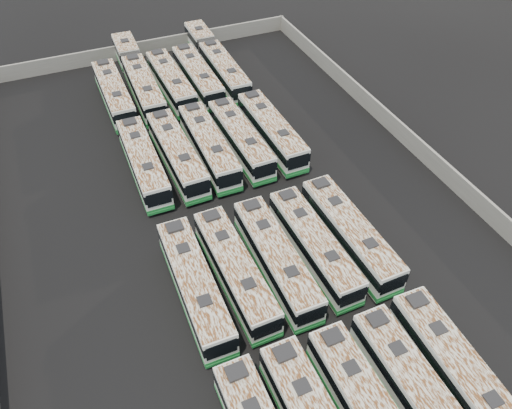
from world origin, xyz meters
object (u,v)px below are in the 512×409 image
at_px(bus_midfront_far_left, 195,285).
at_px(bus_back_left, 138,76).
at_px(bus_midfront_center, 276,259).
at_px(bus_front_right, 418,394).
at_px(bus_back_far_left, 114,94).
at_px(bus_midback_right, 241,139).
at_px(bus_back_far_right, 216,60).
at_px(bus_midfront_far_right, 350,234).
at_px(bus_back_right, 198,77).
at_px(bus_midback_center, 209,146).
at_px(bus_midfront_right, 314,246).
at_px(bus_midback_left, 177,154).
at_px(bus_midback_far_left, 144,162).
at_px(bus_front_far_right, 458,373).
at_px(bus_midfront_left, 235,271).
at_px(bus_midback_far_right, 272,131).
at_px(bus_back_center, 171,82).

xyz_separation_m(bus_midfront_far_left, bus_back_left, (3.79, 35.42, 0.03)).
height_order(bus_midfront_far_left, bus_midfront_center, bus_midfront_far_left).
relative_size(bus_front_right, bus_back_far_left, 0.98).
xyz_separation_m(bus_midback_right, bus_back_far_right, (3.69, 18.29, -0.00)).
bearing_deg(bus_midfront_far_right, bus_back_right, 95.39).
height_order(bus_midback_center, bus_back_left, bus_midback_center).
relative_size(bus_midfront_right, bus_midback_left, 0.96).
relative_size(bus_midback_far_left, bus_midback_left, 0.98).
distance_m(bus_midfront_far_left, bus_back_right, 33.83).
relative_size(bus_front_far_right, bus_back_left, 0.63).
distance_m(bus_back_far_left, bus_back_right, 10.88).
height_order(bus_front_right, bus_midfront_left, bus_front_right).
height_order(bus_front_far_right, bus_midfront_center, bus_front_far_right).
bearing_deg(bus_back_left, bus_midfront_right, -77.32).
relative_size(bus_midback_right, bus_back_left, 0.63).
relative_size(bus_midback_center, bus_midback_right, 1.02).
height_order(bus_midfront_left, bus_midfront_center, bus_midfront_center).
xyz_separation_m(bus_midfront_right, bus_midback_right, (-0.04, 17.13, 0.04)).
relative_size(bus_front_right, bus_midfront_right, 1.01).
relative_size(bus_midfront_left, bus_midback_right, 0.99).
xyz_separation_m(bus_midback_far_left, bus_back_far_left, (-0.04, 14.71, 0.01)).
height_order(bus_midfront_far_left, bus_back_right, bus_back_right).
height_order(bus_back_right, bus_back_far_right, bus_back_right).
distance_m(bus_front_right, bus_midback_far_left, 33.90).
height_order(bus_midback_center, bus_midback_far_right, bus_midback_center).
bearing_deg(bus_front_far_right, bus_midback_far_right, 91.03).
height_order(bus_midfront_far_right, bus_midback_far_right, bus_midback_far_right).
bearing_deg(bus_midfront_center, bus_midfront_far_left, 179.72).
distance_m(bus_front_right, bus_midfront_left, 16.63).
bearing_deg(bus_front_far_right, bus_midback_right, 97.79).
relative_size(bus_front_right, bus_midfront_far_left, 0.99).
bearing_deg(bus_midback_far_left, bus_midfront_far_right, -49.55).
height_order(bus_midfront_far_right, bus_back_far_left, bus_back_far_left).
relative_size(bus_midfront_right, bus_midback_far_right, 0.97).
relative_size(bus_midfront_center, bus_midback_center, 0.98).
xyz_separation_m(bus_back_far_left, bus_back_center, (7.32, 0.03, -0.01)).
bearing_deg(bus_back_left, bus_back_far_right, 1.61).
height_order(bus_midfront_far_left, bus_midback_left, bus_midback_left).
xyz_separation_m(bus_midback_far_right, bus_back_left, (-10.90, 18.21, 0.01)).
relative_size(bus_back_left, bus_back_center, 1.57).
relative_size(bus_midfront_right, bus_midback_center, 0.96).
bearing_deg(bus_midback_far_right, bus_midfront_far_right, -91.09).
bearing_deg(bus_midfront_left, bus_back_center, 82.18).
bearing_deg(bus_back_far_right, bus_back_left, -178.91).
distance_m(bus_midfront_center, bus_midback_far_left, 18.87).
distance_m(bus_midfront_far_left, bus_midfront_left, 3.59).
distance_m(bus_midback_far_left, bus_midback_left, 3.64).
height_order(bus_midfront_left, bus_midback_far_left, bus_midback_far_left).
bearing_deg(bus_back_center, bus_midfront_right, -84.81).
relative_size(bus_midback_center, bus_back_center, 1.01).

